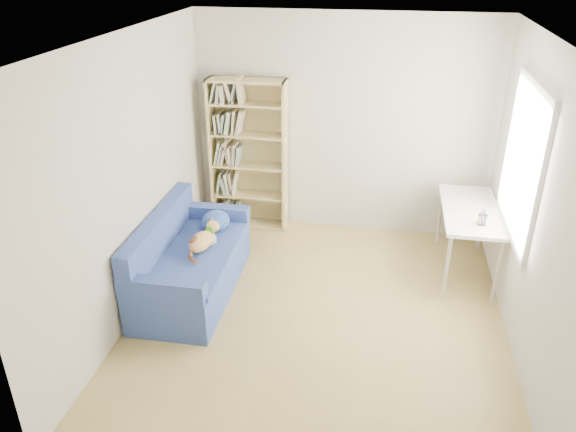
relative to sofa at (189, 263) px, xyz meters
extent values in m
plane|color=#9B8146|center=(1.36, -0.27, -0.32)|extent=(4.00, 4.00, 0.00)
cube|color=silver|center=(1.36, 1.73, 0.98)|extent=(3.50, 0.04, 2.60)
cube|color=silver|center=(1.36, -2.27, 0.98)|extent=(3.50, 0.04, 2.60)
cube|color=silver|center=(-0.39, -0.27, 0.98)|extent=(0.04, 4.00, 2.60)
cube|color=silver|center=(3.11, -0.27, 0.98)|extent=(0.04, 4.00, 2.60)
cube|color=white|center=(1.36, -0.27, 2.28)|extent=(3.50, 4.00, 0.04)
cube|color=white|center=(3.11, 0.33, 1.18)|extent=(0.01, 1.20, 1.30)
cube|color=navy|center=(0.04, -0.02, -0.10)|extent=(0.82, 1.71, 0.42)
cube|color=navy|center=(-0.29, -0.02, 0.32)|extent=(0.17, 1.70, 0.42)
cube|color=navy|center=(0.04, 0.76, 0.20)|extent=(0.80, 0.16, 0.19)
cube|color=navy|center=(0.04, -0.79, 0.20)|extent=(0.80, 0.16, 0.19)
cube|color=navy|center=(0.06, -0.02, 0.13)|extent=(0.80, 1.57, 0.05)
ellipsoid|color=#30509B|center=(0.13, 0.53, 0.22)|extent=(0.30, 0.33, 0.23)
ellipsoid|color=#C06715|center=(0.12, 0.06, 0.23)|extent=(0.24, 0.40, 0.15)
ellipsoid|color=silver|center=(0.18, 0.17, 0.21)|extent=(0.14, 0.17, 0.09)
ellipsoid|color=#371D0F|center=(0.09, 0.01, 0.26)|extent=(0.14, 0.20, 0.07)
sphere|color=#C06715|center=(0.14, 0.33, 0.26)|extent=(0.14, 0.14, 0.14)
cone|color=#C06715|center=(0.12, 0.36, 0.33)|extent=(0.06, 0.06, 0.07)
cone|color=#C06715|center=(0.12, 0.30, 0.33)|extent=(0.06, 0.06, 0.07)
cylinder|color=#4FB524|center=(0.13, 0.26, 0.25)|extent=(0.11, 0.04, 0.11)
cylinder|color=#371D0F|center=(0.10, -0.16, 0.20)|extent=(0.08, 0.15, 0.05)
cube|color=tan|center=(-0.19, 1.57, 0.61)|extent=(0.03, 0.29, 1.85)
cube|color=tan|center=(0.70, 1.57, 0.61)|extent=(0.03, 0.29, 1.85)
cube|color=tan|center=(0.26, 1.57, 1.52)|extent=(0.93, 0.29, 0.03)
cube|color=tan|center=(0.26, 1.57, -0.30)|extent=(0.93, 0.29, 0.03)
cube|color=tan|center=(0.26, 1.70, 0.61)|extent=(0.93, 0.02, 1.85)
cube|color=white|center=(2.81, 0.89, 0.41)|extent=(0.58, 1.26, 0.04)
cylinder|color=silver|center=(3.04, 1.46, 0.04)|extent=(0.04, 0.04, 0.71)
cylinder|color=silver|center=(3.04, 0.31, 0.04)|extent=(0.04, 0.04, 0.71)
cylinder|color=silver|center=(2.57, 1.46, 0.04)|extent=(0.04, 0.04, 0.71)
cylinder|color=silver|center=(2.57, 0.31, 0.04)|extent=(0.04, 0.04, 0.71)
cylinder|color=white|center=(2.87, 0.54, 0.49)|extent=(0.09, 0.09, 0.10)
camera|label=1|loc=(1.86, -4.66, 2.95)|focal=35.00mm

